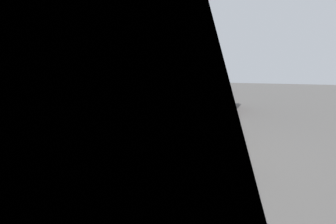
{
  "coord_description": "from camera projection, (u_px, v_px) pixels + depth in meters",
  "views": [
    {
      "loc": [
        -6.56,
        -2.32,
        2.01
      ],
      "look_at": [
        0.0,
        0.3,
        0.9
      ],
      "focal_mm": 31.27,
      "sensor_mm": 36.0,
      "label": 1
    }
  ],
  "objects": [
    {
      "name": "parked_sedan_far_left",
      "position": [
        64.0,
        89.0,
        16.61
      ],
      "size": [
        4.01,
        2.07,
        1.42
      ],
      "rotation": [
        0.0,
        0.0,
        3.13
      ],
      "color": "red",
      "rests_on": "ground"
    },
    {
      "name": "parked_van_behind_right",
      "position": [
        136.0,
        86.0,
        12.07
      ],
      "size": [
        5.33,
        2.43,
        2.13
      ],
      "rotation": [
        0.0,
        0.0,
        3.15
      ],
      "color": "silver",
      "rests_on": "ground"
    },
    {
      "name": "parked_sedan_far_right",
      "position": [
        207.0,
        95.0,
        13.47
      ],
      "size": [
        3.99,
        2.08,
        1.42
      ],
      "rotation": [
        0.0,
        0.0,
        3.18
      ],
      "color": "#5B1419",
      "rests_on": "ground"
    },
    {
      "name": "parked_sedan_near_right",
      "position": [
        38.0,
        98.0,
        12.21
      ],
      "size": [
        4.72,
        2.33,
        1.33
      ],
      "rotation": [
        0.0,
        0.0,
        3.05
      ],
      "color": "gold",
      "rests_on": "ground"
    },
    {
      "name": "art_car_decorated",
      "position": [
        180.0,
        120.0,
        7.16
      ],
      "size": [
        4.97,
        2.84,
        1.67
      ],
      "rotation": [
        0.0,
        0.0,
        3.37
      ],
      "color": "beige",
      "rests_on": "ground"
    },
    {
      "name": "ground_plane",
      "position": [
        179.0,
        149.0,
        7.18
      ],
      "size": [
        60.0,
        60.0,
        0.0
      ],
      "primitive_type": "plane",
      "color": "#514F4C"
    }
  ]
}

